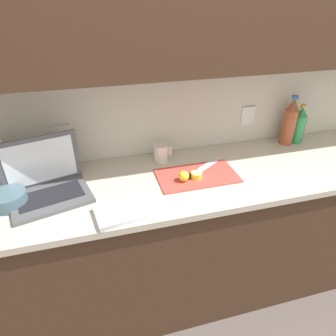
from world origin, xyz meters
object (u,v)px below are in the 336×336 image
(knife, at_px, (195,172))
(lemon_half_cut, at_px, (196,175))
(laptop, at_px, (47,183))
(lemon_whole_beside, at_px, (184,176))
(bottle_green_soda, at_px, (299,125))
(bowl_white, at_px, (9,199))
(measuring_cup, at_px, (161,153))
(cutting_board, at_px, (197,176))
(bottle_oil_tall, at_px, (290,122))

(knife, bearing_deg, lemon_half_cut, -135.44)
(laptop, distance_m, lemon_half_cut, 0.75)
(lemon_whole_beside, distance_m, bottle_green_soda, 0.90)
(laptop, xyz_separation_m, bowl_white, (-0.17, -0.05, -0.03))
(lemon_half_cut, xyz_separation_m, measuring_cup, (-0.13, 0.24, 0.03))
(knife, bearing_deg, cutting_board, -110.24)
(lemon_whole_beside, relative_size, bottle_green_soda, 0.22)
(laptop, bearing_deg, bottle_oil_tall, -6.88)
(laptop, height_order, knife, laptop)
(knife, xyz_separation_m, bottle_oil_tall, (0.70, 0.21, 0.13))
(lemon_whole_beside, bearing_deg, lemon_half_cut, 7.98)
(bottle_green_soda, relative_size, bottle_oil_tall, 0.80)
(knife, distance_m, measuring_cup, 0.25)
(bottle_oil_tall, height_order, measuring_cup, bottle_oil_tall)
(cutting_board, bearing_deg, lemon_half_cut, -119.32)
(cutting_board, distance_m, bottle_oil_tall, 0.75)
(lemon_whole_beside, xyz_separation_m, bottle_oil_tall, (0.78, 0.26, 0.11))
(bottle_green_soda, bearing_deg, bottle_oil_tall, 180.00)
(lemon_half_cut, relative_size, bottle_green_soda, 0.24)
(lemon_whole_beside, relative_size, bowl_white, 0.35)
(laptop, distance_m, cutting_board, 0.76)
(knife, bearing_deg, bottle_oil_tall, -16.21)
(bowl_white, bearing_deg, measuring_cup, 16.13)
(lemon_whole_beside, bearing_deg, bottle_oil_tall, 18.54)
(bowl_white, bearing_deg, laptop, 16.49)
(lemon_half_cut, bearing_deg, bottle_oil_tall, 19.59)
(bowl_white, bearing_deg, cutting_board, 0.51)
(bottle_oil_tall, height_order, bowl_white, bottle_oil_tall)
(laptop, relative_size, bowl_white, 2.62)
(measuring_cup, bearing_deg, laptop, -163.97)
(knife, bearing_deg, bottle_green_soda, -17.77)
(lemon_whole_beside, relative_size, measuring_cup, 0.52)
(bowl_white, bearing_deg, lemon_half_cut, -0.93)
(laptop, bearing_deg, knife, -16.05)
(laptop, height_order, bottle_green_soda, laptop)
(laptop, distance_m, measuring_cup, 0.64)
(bottle_oil_tall, relative_size, bowl_white, 1.97)
(lemon_half_cut, distance_m, bowl_white, 0.91)
(lemon_half_cut, distance_m, lemon_whole_beside, 0.08)
(cutting_board, bearing_deg, bottle_oil_tall, 18.22)
(lemon_half_cut, relative_size, bowl_white, 0.38)
(lemon_half_cut, bearing_deg, cutting_board, 60.68)
(measuring_cup, bearing_deg, bottle_oil_tall, 0.75)
(cutting_board, bearing_deg, lemon_whole_beside, -158.94)
(lemon_half_cut, height_order, bottle_green_soda, bottle_green_soda)
(measuring_cup, bearing_deg, lemon_half_cut, -61.64)
(cutting_board, relative_size, bottle_green_soda, 1.69)
(laptop, xyz_separation_m, bottle_green_soda, (1.53, 0.19, 0.05))
(lemon_half_cut, height_order, bowl_white, bowl_white)
(lemon_whole_beside, bearing_deg, cutting_board, 21.06)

